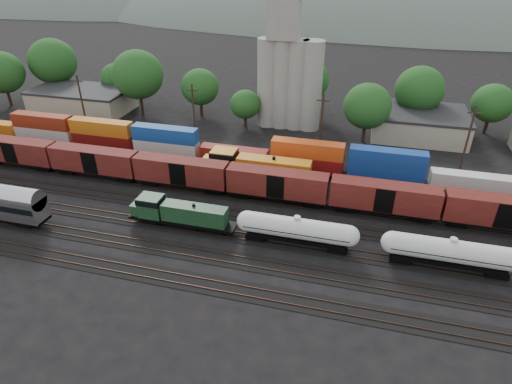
% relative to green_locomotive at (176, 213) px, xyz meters
% --- Properties ---
extents(ground, '(600.00, 600.00, 0.00)m').
position_rel_green_locomotive_xyz_m(ground, '(4.01, 5.00, -2.30)').
color(ground, black).
extents(tracks, '(180.00, 33.20, 0.20)m').
position_rel_green_locomotive_xyz_m(tracks, '(4.01, 5.00, -2.25)').
color(tracks, black).
rests_on(tracks, ground).
extents(green_locomotive, '(15.07, 2.66, 3.99)m').
position_rel_green_locomotive_xyz_m(green_locomotive, '(0.00, 0.00, 0.00)').
color(green_locomotive, black).
rests_on(green_locomotive, ground).
extents(tank_car_a, '(15.82, 2.83, 4.15)m').
position_rel_green_locomotive_xyz_m(tank_car_a, '(16.56, 0.00, 0.18)').
color(tank_car_a, silver).
rests_on(tank_car_a, ground).
extents(tank_car_b, '(16.01, 2.87, 4.20)m').
position_rel_green_locomotive_xyz_m(tank_car_b, '(34.94, 0.00, 0.21)').
color(tank_car_b, silver).
rests_on(tank_car_b, ground).
extents(orange_locomotive, '(19.74, 3.29, 4.94)m').
position_rel_green_locomotive_xyz_m(orange_locomotive, '(6.83, 15.00, 0.49)').
color(orange_locomotive, black).
rests_on(orange_locomotive, ground).
extents(boxcar_string, '(184.40, 2.90, 4.20)m').
position_rel_green_locomotive_xyz_m(boxcar_string, '(19.55, 10.00, 0.82)').
color(boxcar_string, black).
rests_on(boxcar_string, ground).
extents(container_wall, '(164.84, 2.60, 5.80)m').
position_rel_green_locomotive_xyz_m(container_wall, '(-7.31, 20.00, 0.40)').
color(container_wall, black).
rests_on(container_wall, ground).
extents(grain_silo, '(13.40, 5.00, 29.00)m').
position_rel_green_locomotive_xyz_m(grain_silo, '(7.29, 41.00, 8.96)').
color(grain_silo, gray).
rests_on(grain_silo, ground).
extents(industrial_sheds, '(119.38, 17.26, 5.10)m').
position_rel_green_locomotive_xyz_m(industrial_sheds, '(10.63, 40.25, 0.26)').
color(industrial_sheds, '#9E937F').
rests_on(industrial_sheds, ground).
extents(tree_band, '(161.15, 21.14, 14.49)m').
position_rel_green_locomotive_xyz_m(tree_band, '(7.71, 41.93, 5.68)').
color(tree_band, black).
rests_on(tree_band, ground).
extents(utility_poles, '(122.20, 0.36, 12.00)m').
position_rel_green_locomotive_xyz_m(utility_poles, '(4.01, 27.00, 3.91)').
color(utility_poles, black).
rests_on(utility_poles, ground).
extents(distant_hills, '(860.00, 286.00, 130.00)m').
position_rel_green_locomotive_xyz_m(distant_hills, '(27.92, 265.00, -22.86)').
color(distant_hills, '#59665B').
rests_on(distant_hills, ground).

